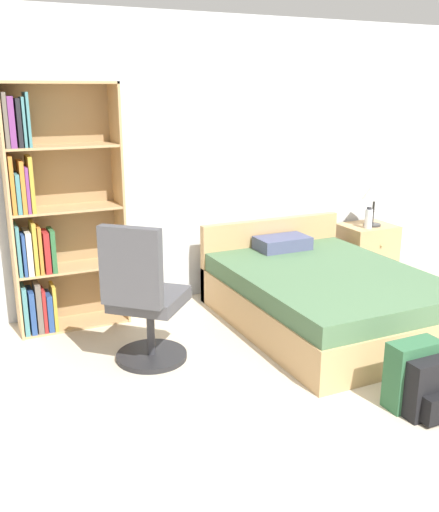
{
  "coord_description": "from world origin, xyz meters",
  "views": [
    {
      "loc": [
        -2.36,
        -1.71,
        1.95
      ],
      "look_at": [
        -0.64,
        1.98,
        0.75
      ],
      "focal_mm": 40.0,
      "sensor_mm": 36.0,
      "label": 1
    }
  ],
  "objects_px": {
    "bookshelf": "(49,218)",
    "water_bottle": "(369,218)",
    "nightstand": "(366,251)",
    "backpack_green": "(413,376)",
    "bed": "(322,295)",
    "table_lamp": "(375,192)",
    "office_chair": "(144,301)",
    "backpack_black": "(427,387)"
  },
  "relations": [
    {
      "from": "table_lamp",
      "to": "backpack_green",
      "type": "bearing_deg",
      "value": -123.18
    },
    {
      "from": "bed",
      "to": "table_lamp",
      "type": "bearing_deg",
      "value": 34.71
    },
    {
      "from": "office_chair",
      "to": "backpack_green",
      "type": "relative_size",
      "value": 2.46
    },
    {
      "from": "nightstand",
      "to": "backpack_green",
      "type": "height_order",
      "value": "nightstand"
    },
    {
      "from": "office_chair",
      "to": "bed",
      "type": "bearing_deg",
      "value": 3.91
    },
    {
      "from": "water_bottle",
      "to": "bed",
      "type": "bearing_deg",
      "value": -145.01
    },
    {
      "from": "bookshelf",
      "to": "office_chair",
      "type": "relative_size",
      "value": 1.86
    },
    {
      "from": "backpack_black",
      "to": "nightstand",
      "type": "bearing_deg",
      "value": 59.12
    },
    {
      "from": "bookshelf",
      "to": "water_bottle",
      "type": "xyz_separation_m",
      "value": [
        3.15,
        -0.13,
        -0.27
      ]
    },
    {
      "from": "bed",
      "to": "water_bottle",
      "type": "distance_m",
      "value": 1.36
    },
    {
      "from": "bed",
      "to": "office_chair",
      "type": "bearing_deg",
      "value": -176.09
    },
    {
      "from": "bookshelf",
      "to": "backpack_black",
      "type": "height_order",
      "value": "bookshelf"
    },
    {
      "from": "backpack_green",
      "to": "bed",
      "type": "bearing_deg",
      "value": 79.3
    },
    {
      "from": "table_lamp",
      "to": "water_bottle",
      "type": "xyz_separation_m",
      "value": [
        -0.11,
        -0.07,
        -0.26
      ]
    },
    {
      "from": "table_lamp",
      "to": "backpack_black",
      "type": "bearing_deg",
      "value": -121.7
    },
    {
      "from": "bookshelf",
      "to": "office_chair",
      "type": "xyz_separation_m",
      "value": [
        0.47,
        -0.98,
        -0.46
      ]
    },
    {
      "from": "bookshelf",
      "to": "nightstand",
      "type": "bearing_deg",
      "value": -0.35
    },
    {
      "from": "bed",
      "to": "backpack_green",
      "type": "xyz_separation_m",
      "value": [
        -0.26,
        -1.38,
        -0.04
      ]
    },
    {
      "from": "bed",
      "to": "backpack_black",
      "type": "relative_size",
      "value": 5.28
    },
    {
      "from": "office_chair",
      "to": "water_bottle",
      "type": "height_order",
      "value": "office_chair"
    },
    {
      "from": "office_chair",
      "to": "backpack_green",
      "type": "distance_m",
      "value": 1.88
    },
    {
      "from": "bed",
      "to": "office_chair",
      "type": "relative_size",
      "value": 1.83
    },
    {
      "from": "water_bottle",
      "to": "backpack_green",
      "type": "bearing_deg",
      "value": -121.89
    },
    {
      "from": "bed",
      "to": "nightstand",
      "type": "relative_size",
      "value": 3.45
    },
    {
      "from": "bookshelf",
      "to": "bed",
      "type": "relative_size",
      "value": 1.01
    },
    {
      "from": "bookshelf",
      "to": "backpack_green",
      "type": "height_order",
      "value": "bookshelf"
    },
    {
      "from": "table_lamp",
      "to": "backpack_black",
      "type": "xyz_separation_m",
      "value": [
        -1.41,
        -2.28,
        -0.75
      ]
    },
    {
      "from": "nightstand",
      "to": "table_lamp",
      "type": "xyz_separation_m",
      "value": [
        0.02,
        -0.04,
        0.65
      ]
    },
    {
      "from": "bookshelf",
      "to": "backpack_black",
      "type": "bearing_deg",
      "value": -51.75
    },
    {
      "from": "table_lamp",
      "to": "water_bottle",
      "type": "bearing_deg",
      "value": -148.01
    },
    {
      "from": "nightstand",
      "to": "bookshelf",
      "type": "bearing_deg",
      "value": 179.65
    },
    {
      "from": "nightstand",
      "to": "backpack_green",
      "type": "distance_m",
      "value": 2.64
    },
    {
      "from": "office_chair",
      "to": "table_lamp",
      "type": "xyz_separation_m",
      "value": [
        2.79,
        0.92,
        0.44
      ]
    },
    {
      "from": "water_bottle",
      "to": "backpack_black",
      "type": "relative_size",
      "value": 0.58
    },
    {
      "from": "backpack_green",
      "to": "bookshelf",
      "type": "bearing_deg",
      "value": 129.09
    },
    {
      "from": "nightstand",
      "to": "backpack_green",
      "type": "relative_size",
      "value": 1.3
    },
    {
      "from": "bed",
      "to": "nightstand",
      "type": "bearing_deg",
      "value": 36.52
    },
    {
      "from": "bookshelf",
      "to": "water_bottle",
      "type": "distance_m",
      "value": 3.16
    },
    {
      "from": "nightstand",
      "to": "table_lamp",
      "type": "relative_size",
      "value": 1.21
    },
    {
      "from": "bed",
      "to": "nightstand",
      "type": "distance_m",
      "value": 1.43
    },
    {
      "from": "bed",
      "to": "backpack_green",
      "type": "height_order",
      "value": "bed"
    },
    {
      "from": "bed",
      "to": "table_lamp",
      "type": "relative_size",
      "value": 4.17
    }
  ]
}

